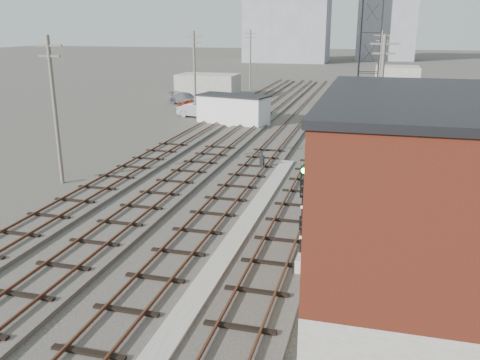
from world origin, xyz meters
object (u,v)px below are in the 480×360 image
(switch_stand, at_px, (262,162))
(site_trailer, at_px, (233,110))
(car_grey, at_px, (186,99))
(car_silver, at_px, (198,110))
(car_red, at_px, (196,106))
(signal_mast, at_px, (303,207))

(switch_stand, bearing_deg, site_trailer, 119.56)
(switch_stand, relative_size, site_trailer, 0.16)
(car_grey, bearing_deg, car_silver, -125.62)
(car_silver, distance_m, car_grey, 9.67)
(car_red, xyz_separation_m, car_grey, (-3.53, 6.02, -0.06))
(site_trailer, height_order, car_red, site_trailer)
(switch_stand, xyz_separation_m, car_red, (-12.25, 21.19, 0.22))
(switch_stand, bearing_deg, signal_mast, -63.97)
(switch_stand, relative_size, car_red, 0.26)
(switch_stand, distance_m, car_red, 24.48)
(site_trailer, bearing_deg, car_grey, 141.36)
(signal_mast, distance_m, car_grey, 45.99)
(signal_mast, bearing_deg, switch_stand, 108.66)
(signal_mast, height_order, site_trailer, signal_mast)
(car_red, distance_m, car_silver, 2.70)
(signal_mast, relative_size, switch_stand, 3.69)
(signal_mast, height_order, car_grey, signal_mast)
(site_trailer, distance_m, car_red, 8.10)
(car_silver, bearing_deg, car_red, 32.82)
(site_trailer, bearing_deg, car_silver, 159.89)
(car_grey, bearing_deg, car_red, -123.54)
(car_silver, bearing_deg, car_grey, 38.19)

